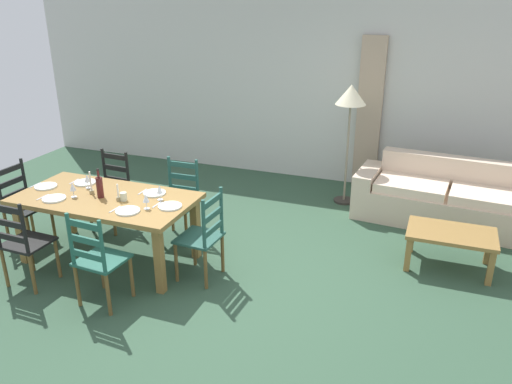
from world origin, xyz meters
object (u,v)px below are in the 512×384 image
dining_chair_far_right (180,200)px  coffee_table (451,237)px  dining_chair_head_west (23,204)px  coffee_cup_primary (123,197)px  standing_lamp (351,102)px  wine_glass_far_left (87,179)px  dining_chair_far_left (112,190)px  dining_chair_near_left (23,242)px  wine_glass_near_left (73,187)px  wine_glass_near_right (146,199)px  dining_chair_near_right (98,260)px  wine_glass_far_right (160,190)px  couch (448,200)px  dining_chair_head_east (203,236)px  wine_bottle (100,187)px  dining_table (106,204)px

dining_chair_far_right → coffee_table: (3.02, 0.37, -0.12)m
dining_chair_head_west → coffee_cup_primary: size_ratio=10.67×
standing_lamp → wine_glass_far_left: bearing=-135.1°
dining_chair_far_left → coffee_cup_primary: size_ratio=10.67×
dining_chair_near_left → coffee_table: (3.95, 1.85, -0.12)m
dining_chair_near_left → standing_lamp: 4.23m
wine_glass_near_left → coffee_cup_primary: (0.55, 0.10, -0.07)m
wine_glass_near_right → wine_glass_far_left: size_ratio=1.00×
dining_chair_head_west → wine_glass_far_left: bearing=7.8°
dining_chair_far_right → coffee_cup_primary: 0.87m
dining_chair_near_right → wine_glass_near_right: 0.75m
dining_chair_near_left → coffee_table: dining_chair_near_left is taller
wine_glass_near_left → wine_glass_far_right: size_ratio=1.00×
wine_glass_far_right → dining_chair_far_right: bearing=101.8°
dining_chair_near_left → couch: bearing=38.2°
dining_chair_near_left → dining_chair_head_east: 1.76m
standing_lamp → wine_glass_near_right: bearing=-119.4°
dining_chair_far_left → coffee_table: (3.96, 0.39, -0.12)m
dining_chair_head_west → wine_bottle: (1.15, -0.05, 0.39)m
dining_chair_far_left → dining_chair_far_right: same height
dining_chair_near_left → wine_glass_near_left: size_ratio=5.96×
dining_table → wine_glass_near_left: size_ratio=11.80×
dining_chair_near_left → wine_glass_far_left: size_ratio=5.96×
dining_chair_near_left → dining_chair_head_west: bearing=133.7°
dining_chair_head_west → wine_glass_near_left: bearing=-9.6°
wine_glass_near_right → wine_glass_near_left: bearing=-179.7°
wine_glass_near_right → coffee_cup_primary: wine_glass_near_right is taller
wine_glass_far_right → dining_chair_near_right: bearing=-100.3°
dining_table → dining_chair_near_left: 0.88m
dining_chair_near_right → wine_glass_near_right: size_ratio=5.96×
dining_chair_far_left → wine_bottle: wine_bottle is taller
wine_glass_far_right → standing_lamp: bearing=58.3°
dining_chair_far_left → wine_glass_near_right: dining_chair_far_left is taller
dining_chair_far_right → coffee_cup_primary: size_ratio=10.67×
dining_chair_near_left → dining_chair_head_west: 1.03m
wine_glass_near_right → wine_glass_far_right: (0.01, 0.25, 0.00)m
dining_table → coffee_table: bearing=17.9°
dining_chair_head_east → wine_glass_far_right: 0.67m
dining_chair_far_left → dining_chair_near_left: bearing=-89.6°
dining_chair_near_right → dining_chair_head_west: size_ratio=1.00×
dining_chair_near_left → standing_lamp: standing_lamp is taller
dining_table → wine_glass_far_right: (0.59, 0.13, 0.20)m
wine_bottle → wine_glass_near_right: bearing=-8.6°
dining_chair_head_east → coffee_cup_primary: 0.94m
wine_glass_near_left → wine_glass_far_left: 0.27m
dining_chair_far_right → couch: 3.37m
coffee_cup_primary → wine_glass_far_right: bearing=23.4°
coffee_table → dining_chair_far_right: bearing=-173.0°
dining_chair_head_east → coffee_table: (2.35, 1.11, -0.12)m
coffee_cup_primary → dining_chair_head_west: bearing=178.2°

